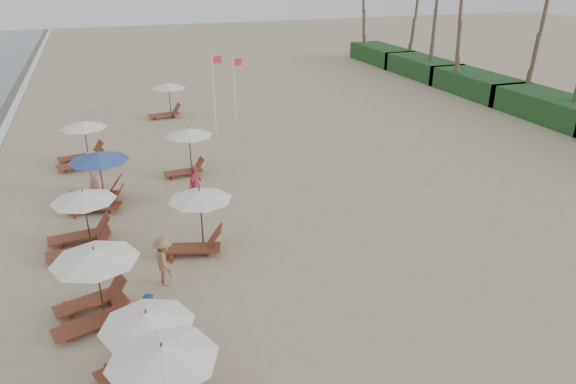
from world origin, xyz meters
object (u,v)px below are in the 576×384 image
object	(u,v)px
lounger_station_5	(81,145)
inland_station_0	(195,218)
beachgoer_far_a	(195,184)
lounger_station_3	(79,224)
flag_pole_near	(214,91)
beachgoer_mid_a	(149,319)
beachgoer_mid_b	(164,261)
lounger_station_2	(91,284)
beachgoer_near	(175,361)
lounger_station_4	(95,181)
lounger_station_1	(140,351)
inland_station_2	(166,97)
inland_station_1	(187,145)
beachgoer_far_b	(94,171)

from	to	relation	value
lounger_station_5	inland_station_0	size ratio (longest dim) A/B	0.97
beachgoer_far_a	lounger_station_3	bearing A→B (deg)	-25.31
flag_pole_near	beachgoer_mid_a	bearing A→B (deg)	-107.87
beachgoer_mid_b	flag_pole_near	size ratio (longest dim) A/B	0.35
lounger_station_3	lounger_station_5	bearing A→B (deg)	89.79
lounger_station_2	lounger_station_5	bearing A→B (deg)	91.34
flag_pole_near	beachgoer_near	bearing A→B (deg)	-105.07
lounger_station_4	beachgoer_far_a	xyz separation A→B (m)	(3.94, -1.14, -0.24)
lounger_station_2	lounger_station_3	world-z (taller)	lounger_station_2
lounger_station_4	beachgoer_far_a	size ratio (longest dim) A/B	1.65
beachgoer_far_a	inland_station_0	bearing A→B (deg)	25.16
beachgoer_near	inland_station_0	bearing A→B (deg)	49.16
lounger_station_2	beachgoer_mid_a	distance (m)	2.15
lounger_station_1	inland_station_2	bearing A→B (deg)	80.83
inland_station_1	beachgoer_mid_a	size ratio (longest dim) A/B	1.69
lounger_station_3	inland_station_1	bearing A→B (deg)	51.73
inland_station_0	inland_station_2	xyz separation A→B (m)	(1.49, 18.28, 0.05)
beachgoer_far_a	beachgoer_far_b	distance (m)	4.89
inland_station_0	beachgoer_far_a	bearing A→B (deg)	79.97
inland_station_0	beachgoer_mid_a	world-z (taller)	inland_station_0
inland_station_0	beachgoer_mid_a	size ratio (longest dim) A/B	1.87
lounger_station_5	beachgoer_mid_a	size ratio (longest dim) A/B	1.81
lounger_station_5	lounger_station_1	bearing A→B (deg)	-85.33
beachgoer_mid_a	lounger_station_2	bearing A→B (deg)	-51.27
flag_pole_near	inland_station_2	bearing A→B (deg)	114.02
lounger_station_1	beachgoer_far_a	bearing A→B (deg)	72.65
lounger_station_2	beachgoer_mid_a	xyz separation A→B (m)	(1.38, -1.59, -0.42)
lounger_station_2	flag_pole_near	size ratio (longest dim) A/B	0.57
lounger_station_4	beachgoer_mid_a	distance (m)	9.72
beachgoer_near	beachgoer_mid_b	size ratio (longest dim) A/B	1.07
lounger_station_3	beachgoer_far_a	xyz separation A→B (m)	(4.54, 2.57, -0.16)
inland_station_0	beachgoer_mid_b	distance (m)	2.25
beachgoer_mid_a	lounger_station_3	bearing A→B (deg)	-76.05
flag_pole_near	inland_station_1	bearing A→B (deg)	-114.56
inland_station_1	beachgoer_mid_a	bearing A→B (deg)	-104.43
inland_station_1	beachgoer_far_b	bearing A→B (deg)	-170.53
lounger_station_1	beachgoer_far_b	distance (m)	12.96
inland_station_2	lounger_station_3	bearing A→B (deg)	-107.55
inland_station_2	beachgoer_near	size ratio (longest dim) A/B	1.52
beachgoer_near	beachgoer_mid_b	world-z (taller)	beachgoer_near
beachgoer_near	beachgoer_mid_a	xyz separation A→B (m)	(-0.40, 2.04, -0.14)
lounger_station_2	beachgoer_mid_a	size ratio (longest dim) A/B	1.79
lounger_station_4	inland_station_2	bearing A→B (deg)	70.19
lounger_station_5	beachgoer_near	bearing A→B (deg)	-83.00
inland_station_1	beachgoer_mid_a	xyz separation A→B (m)	(-3.11, -12.07, -0.70)
lounger_station_2	lounger_station_5	size ratio (longest dim) A/B	0.99
inland_station_0	flag_pole_near	world-z (taller)	flag_pole_near
lounger_station_1	flag_pole_near	size ratio (longest dim) A/B	0.55
inland_station_1	inland_station_2	size ratio (longest dim) A/B	0.94
lounger_station_5	inland_station_0	bearing A→B (deg)	-70.21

